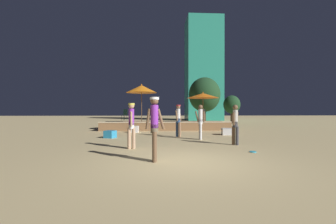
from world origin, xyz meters
name	(u,v)px	position (x,y,z in m)	size (l,w,h in m)	color
ground_plane	(183,162)	(0.00, 0.00, 0.00)	(120.00, 120.00, 0.00)	tan
wooden_deck	(165,126)	(-0.01, 11.06, 0.29)	(9.49, 2.81, 0.66)	olive
patio_umbrella_0	(142,89)	(-1.76, 9.98, 3.00)	(2.20, 2.20, 3.35)	brown
patio_umbrella_1	(203,96)	(2.66, 9.79, 2.53)	(2.30, 2.30, 2.79)	brown
cube_seat_0	(135,129)	(-2.13, 8.63, 0.22)	(0.52, 0.52, 0.43)	white
cube_seat_1	(110,134)	(-3.16, 5.75, 0.19)	(0.66, 0.66, 0.38)	#2D9EDB
cube_seat_2	(227,132)	(3.48, 6.86, 0.20)	(0.65, 0.65, 0.39)	white
person_0	(235,123)	(2.57, 2.98, 0.91)	(0.38, 0.39, 1.68)	#3F3F47
person_1	(200,121)	(1.47, 4.83, 0.94)	(0.49, 0.30, 1.73)	white
person_2	(178,119)	(0.48, 6.00, 1.00)	(0.40, 0.48, 1.77)	#2D4C7F
person_3	(154,124)	(-0.80, 0.10, 1.05)	(0.55, 0.31, 1.82)	#72664C
person_4	(131,123)	(-1.68, 2.27, 0.97)	(0.30, 0.52, 1.72)	tan
bistro_chair_0	(203,114)	(2.99, 11.39, 1.20)	(0.43, 0.43, 0.90)	#2D3338
bistro_chair_1	(125,114)	(-3.18, 11.66, 1.20)	(0.48, 0.48, 0.90)	#1E4C47
frisbee_disc	(253,152)	(2.58, 1.30, 0.02)	(0.22, 0.22, 0.03)	#33B2D8
background_tree_0	(204,95)	(4.14, 15.96, 3.04)	(3.13, 3.13, 4.77)	#3D2B1C
background_tree_1	(232,105)	(7.89, 18.74, 2.12)	(1.88, 1.88, 3.18)	#3D2B1C
distant_building	(203,70)	(6.55, 27.64, 7.69)	(5.21, 4.32, 15.38)	teal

